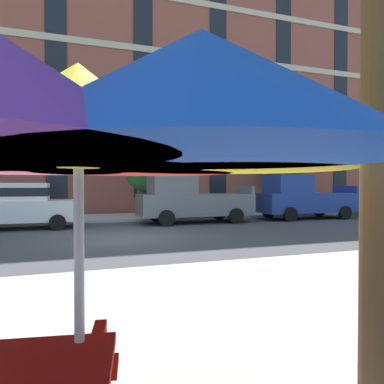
{
  "coord_description": "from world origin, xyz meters",
  "views": [
    {
      "loc": [
        -1.45,
        -11.14,
        1.69
      ],
      "look_at": [
        3.4,
        3.2,
        1.4
      ],
      "focal_mm": 32.57,
      "sensor_mm": 36.0,
      "label": 1
    }
  ],
  "objects_px": {
    "street_tree_right": "(286,165)",
    "pickup_blue_midblock": "(302,198)",
    "street_tree_middle": "(143,170)",
    "patio_umbrella": "(78,121)",
    "sedan_white": "(19,204)",
    "pickup_gray": "(190,200)"
  },
  "relations": [
    {
      "from": "street_tree_right",
      "to": "pickup_blue_midblock",
      "type": "bearing_deg",
      "value": -111.7
    },
    {
      "from": "street_tree_right",
      "to": "street_tree_middle",
      "type": "bearing_deg",
      "value": -174.41
    },
    {
      "from": "street_tree_right",
      "to": "patio_umbrella",
      "type": "distance_m",
      "value": 20.41
    },
    {
      "from": "street_tree_middle",
      "to": "street_tree_right",
      "type": "xyz_separation_m",
      "value": [
        9.04,
        0.88,
        0.5
      ]
    },
    {
      "from": "sedan_white",
      "to": "street_tree_right",
      "type": "relative_size",
      "value": 1.02
    },
    {
      "from": "street_tree_middle",
      "to": "pickup_gray",
      "type": "bearing_deg",
      "value": -58.33
    },
    {
      "from": "street_tree_middle",
      "to": "patio_umbrella",
      "type": "height_order",
      "value": "street_tree_middle"
    },
    {
      "from": "street_tree_right",
      "to": "patio_umbrella",
      "type": "relative_size",
      "value": 1.23
    },
    {
      "from": "pickup_gray",
      "to": "street_tree_right",
      "type": "height_order",
      "value": "street_tree_right"
    },
    {
      "from": "sedan_white",
      "to": "street_tree_middle",
      "type": "xyz_separation_m",
      "value": [
        5.3,
        2.68,
        1.49
      ]
    },
    {
      "from": "pickup_gray",
      "to": "pickup_blue_midblock",
      "type": "height_order",
      "value": "same"
    },
    {
      "from": "pickup_gray",
      "to": "street_tree_right",
      "type": "distance_m",
      "value": 8.42
    },
    {
      "from": "street_tree_right",
      "to": "patio_umbrella",
      "type": "bearing_deg",
      "value": -127.06
    },
    {
      "from": "street_tree_middle",
      "to": "street_tree_right",
      "type": "distance_m",
      "value": 9.09
    },
    {
      "from": "sedan_white",
      "to": "pickup_blue_midblock",
      "type": "distance_m",
      "value": 12.92
    },
    {
      "from": "pickup_blue_midblock",
      "to": "street_tree_middle",
      "type": "xyz_separation_m",
      "value": [
        -7.61,
        2.68,
        1.42
      ]
    },
    {
      "from": "sedan_white",
      "to": "patio_umbrella",
      "type": "distance_m",
      "value": 12.91
    },
    {
      "from": "pickup_gray",
      "to": "pickup_blue_midblock",
      "type": "relative_size",
      "value": 1.0
    },
    {
      "from": "pickup_blue_midblock",
      "to": "sedan_white",
      "type": "bearing_deg",
      "value": -180.0
    },
    {
      "from": "sedan_white",
      "to": "pickup_blue_midblock",
      "type": "bearing_deg",
      "value": 0.0
    },
    {
      "from": "pickup_blue_midblock",
      "to": "patio_umbrella",
      "type": "relative_size",
      "value": 1.45
    },
    {
      "from": "pickup_blue_midblock",
      "to": "patio_umbrella",
      "type": "bearing_deg",
      "value": -130.55
    }
  ]
}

